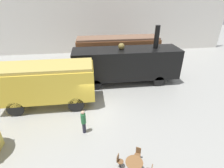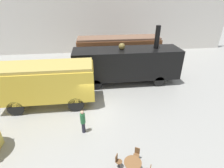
% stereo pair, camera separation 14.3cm
% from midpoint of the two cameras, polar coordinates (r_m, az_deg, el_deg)
% --- Properties ---
extents(ground_plane, '(80.00, 80.00, 0.00)m').
position_cam_midpoint_polar(ground_plane, '(15.04, -4.74, -7.48)').
color(ground_plane, gray).
extents(backdrop_wall, '(44.00, 0.15, 9.00)m').
position_cam_midpoint_polar(backdrop_wall, '(28.29, -6.61, 19.11)').
color(backdrop_wall, silver).
rests_on(backdrop_wall, ground_plane).
extents(passenger_coach_wooden, '(10.01, 2.68, 3.91)m').
position_cam_midpoint_polar(passenger_coach_wooden, '(22.08, 2.31, 11.19)').
color(passenger_coach_wooden, brown).
rests_on(passenger_coach_wooden, ground_plane).
extents(steam_locomotive, '(10.78, 2.84, 5.88)m').
position_cam_midpoint_polar(steam_locomotive, '(18.19, 5.04, 6.81)').
color(steam_locomotive, black).
rests_on(steam_locomotive, ground_plane).
extents(passenger_coach_vintage, '(7.70, 2.83, 3.66)m').
position_cam_midpoint_polar(passenger_coach_vintage, '(15.19, -20.37, 0.84)').
color(passenger_coach_vintage, gold).
rests_on(passenger_coach_vintage, ground_plane).
extents(cafe_table_near, '(0.94, 0.94, 0.75)m').
position_cam_midpoint_polar(cafe_table_near, '(10.21, 7.21, -24.54)').
color(cafe_table_near, black).
rests_on(cafe_table_near, ground_plane).
extents(cafe_chair_0, '(0.39, 0.40, 0.87)m').
position_cam_midpoint_polar(cafe_chair_0, '(10.81, 8.48, -21.51)').
color(cafe_chair_0, black).
rests_on(cafe_chair_0, ground_plane).
extents(cafe_chair_1, '(0.40, 0.39, 0.87)m').
position_cam_midpoint_polar(cafe_chair_1, '(10.42, 2.33, -23.62)').
color(cafe_chair_1, black).
rests_on(cafe_chair_1, ground_plane).
extents(visitor_person, '(0.34, 0.34, 1.81)m').
position_cam_midpoint_polar(visitor_person, '(12.14, -9.14, -11.76)').
color(visitor_person, '#262633').
rests_on(visitor_person, ground_plane).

